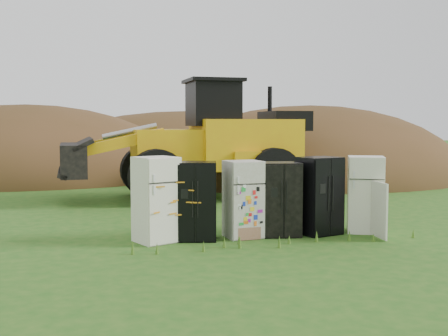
% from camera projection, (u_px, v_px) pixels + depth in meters
% --- Properties ---
extents(ground, '(120.00, 120.00, 0.00)m').
position_uv_depth(ground, '(264.00, 236.00, 12.30)').
color(ground, '#215516').
rests_on(ground, ground).
extents(fridge_leftmost, '(1.02, 1.01, 1.78)m').
position_uv_depth(fridge_leftmost, '(156.00, 200.00, 11.67)').
color(fridge_leftmost, white).
rests_on(fridge_leftmost, ground).
extents(fridge_black_side, '(0.99, 0.84, 1.66)m').
position_uv_depth(fridge_black_side, '(196.00, 201.00, 11.89)').
color(fridge_black_side, black).
rests_on(fridge_black_side, ground).
extents(fridge_sticker, '(0.82, 0.77, 1.67)m').
position_uv_depth(fridge_sticker, '(243.00, 199.00, 12.15)').
color(fridge_sticker, silver).
rests_on(fridge_sticker, ground).
extents(fridge_dark_mid, '(0.91, 0.78, 1.62)m').
position_uv_depth(fridge_dark_mid, '(281.00, 199.00, 12.32)').
color(fridge_dark_mid, black).
rests_on(fridge_dark_mid, ground).
extents(fridge_black_right, '(1.04, 0.94, 1.73)m').
position_uv_depth(fridge_black_right, '(319.00, 196.00, 12.51)').
color(fridge_black_right, black).
rests_on(fridge_black_right, ground).
extents(fridge_open_door, '(1.01, 0.97, 1.73)m').
position_uv_depth(fridge_open_door, '(365.00, 194.00, 12.74)').
color(fridge_open_door, white).
rests_on(fridge_open_door, ground).
extents(wheel_loader, '(8.24, 3.68, 3.91)m').
position_uv_depth(wheel_loader, '(184.00, 139.00, 18.27)').
color(wheel_loader, orange).
rests_on(wheel_loader, ground).
extents(dirt_mound_right, '(14.03, 10.29, 6.50)m').
position_uv_depth(dirt_mound_right, '(310.00, 180.00, 24.62)').
color(dirt_mound_right, '#432F15').
rests_on(dirt_mound_right, ground).
extents(dirt_mound_left, '(14.22, 10.66, 6.63)m').
position_uv_depth(dirt_mound_left, '(28.00, 178.00, 25.37)').
color(dirt_mound_left, '#432F15').
rests_on(dirt_mound_left, ground).
extents(dirt_mound_back, '(17.67, 11.78, 6.24)m').
position_uv_depth(dirt_mound_back, '(188.00, 169.00, 30.12)').
color(dirt_mound_back, '#432F15').
rests_on(dirt_mound_back, ground).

